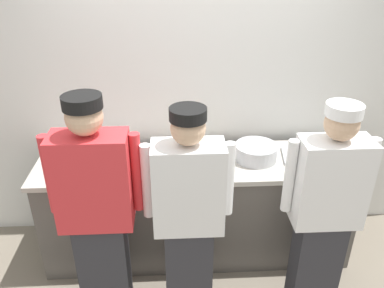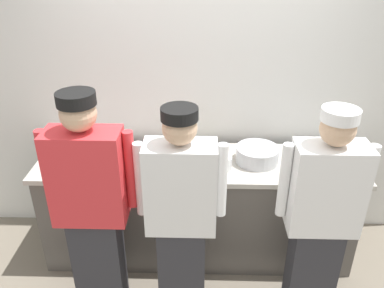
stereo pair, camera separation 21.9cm
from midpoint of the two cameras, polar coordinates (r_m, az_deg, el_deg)
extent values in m
plane|color=slate|center=(3.45, -0.71, -19.00)|extent=(9.00, 9.00, 0.00)
cube|color=silver|center=(3.36, -1.43, 9.01)|extent=(4.08, 0.10, 2.88)
cube|color=#56514C|center=(3.42, -1.00, -9.58)|extent=(2.55, 0.61, 0.89)
cube|color=#B7B2A8|center=(3.16, -1.07, -2.85)|extent=(2.60, 0.66, 0.04)
cube|color=#2D2D33|center=(3.04, -14.72, -17.15)|extent=(0.34, 0.20, 0.83)
cube|color=red|center=(2.59, -16.64, -5.32)|extent=(0.48, 0.24, 0.65)
cylinder|color=red|center=(2.68, -22.30, -4.26)|extent=(0.07, 0.07, 0.56)
cylinder|color=red|center=(2.55, -10.52, -4.18)|extent=(0.07, 0.07, 0.56)
sphere|color=tan|center=(2.39, -18.05, 3.70)|extent=(0.22, 0.22, 0.22)
cylinder|color=black|center=(2.35, -18.39, 5.82)|extent=(0.23, 0.23, 0.08)
cube|color=#2D2D33|center=(2.97, -2.69, -17.86)|extent=(0.33, 0.20, 0.79)
cube|color=white|center=(2.52, -3.04, -6.48)|extent=(0.46, 0.24, 0.62)
cylinder|color=white|center=(2.55, -9.05, -5.50)|extent=(0.07, 0.07, 0.53)
cylinder|color=white|center=(2.55, 2.93, -5.22)|extent=(0.07, 0.07, 0.53)
sphere|color=tan|center=(2.31, -3.30, 2.29)|extent=(0.21, 0.21, 0.21)
cylinder|color=black|center=(2.27, -3.36, 4.36)|extent=(0.22, 0.22, 0.07)
cube|color=#2D2D33|center=(3.12, 15.51, -16.44)|extent=(0.33, 0.20, 0.79)
cube|color=white|center=(2.69, 17.37, -5.46)|extent=(0.46, 0.24, 0.62)
cylinder|color=white|center=(2.63, 11.74, -4.72)|extent=(0.07, 0.07, 0.53)
cylinder|color=white|center=(2.80, 22.29, -4.16)|extent=(0.07, 0.07, 0.53)
sphere|color=tan|center=(2.49, 18.71, 2.76)|extent=(0.21, 0.21, 0.21)
cylinder|color=white|center=(2.46, 19.02, 4.68)|extent=(0.22, 0.22, 0.07)
cylinder|color=white|center=(3.12, -13.03, -3.50)|extent=(0.23, 0.23, 0.01)
cylinder|color=white|center=(3.12, -13.05, -3.31)|extent=(0.23, 0.23, 0.01)
cylinder|color=white|center=(3.11, -13.08, -3.12)|extent=(0.23, 0.23, 0.01)
cylinder|color=white|center=(3.10, -13.10, -2.93)|extent=(0.23, 0.23, 0.01)
cylinder|color=white|center=(3.10, -13.12, -2.74)|extent=(0.23, 0.23, 0.01)
cylinder|color=white|center=(3.09, -13.15, -2.55)|extent=(0.23, 0.23, 0.01)
cylinder|color=white|center=(3.09, -13.17, -2.36)|extent=(0.23, 0.23, 0.01)
cylinder|color=white|center=(3.20, -5.86, -2.03)|extent=(0.23, 0.23, 0.01)
cylinder|color=white|center=(3.20, -5.87, -1.84)|extent=(0.23, 0.23, 0.01)
cylinder|color=white|center=(3.19, -5.88, -1.66)|extent=(0.23, 0.23, 0.01)
cylinder|color=white|center=(3.19, -5.89, -1.47)|extent=(0.23, 0.23, 0.01)
cylinder|color=white|center=(3.18, -5.90, -1.28)|extent=(0.23, 0.23, 0.01)
cylinder|color=white|center=(3.18, -5.91, -1.09)|extent=(0.23, 0.23, 0.01)
cylinder|color=white|center=(3.17, -5.92, -0.90)|extent=(0.23, 0.23, 0.01)
cylinder|color=white|center=(3.16, -5.93, -0.71)|extent=(0.23, 0.23, 0.01)
cylinder|color=#B7BABF|center=(3.18, 7.38, -1.20)|extent=(0.34, 0.34, 0.13)
cube|color=#B7BABF|center=(3.30, 15.24, -1.87)|extent=(0.50, 0.35, 0.02)
cylinder|color=#E5E066|center=(3.24, -2.37, -0.19)|extent=(0.05, 0.05, 0.14)
cone|color=#E5E066|center=(3.20, -2.40, 1.22)|extent=(0.05, 0.05, 0.04)
cylinder|color=white|center=(3.32, -9.23, -0.81)|extent=(0.10, 0.10, 0.05)
cylinder|color=#5B932D|center=(3.31, -9.25, -0.56)|extent=(0.09, 0.09, 0.01)
cylinder|color=white|center=(2.99, -3.57, -4.00)|extent=(0.10, 0.10, 0.04)
cylinder|color=gold|center=(2.98, -3.58, -3.80)|extent=(0.08, 0.08, 0.01)
cylinder|color=white|center=(3.35, -18.70, -1.77)|extent=(0.11, 0.11, 0.04)
cylinder|color=gold|center=(3.34, -18.74, -1.54)|extent=(0.09, 0.09, 0.01)
cylinder|color=white|center=(3.04, 3.06, -2.68)|extent=(0.09, 0.09, 0.10)
cube|color=#B7BABF|center=(3.24, 1.95, -1.54)|extent=(0.19, 0.03, 0.01)
cube|color=black|center=(3.23, -0.43, -1.54)|extent=(0.09, 0.03, 0.02)
camera|label=1|loc=(0.11, -92.06, -1.07)|focal=36.54mm
camera|label=2|loc=(0.11, 87.94, 1.07)|focal=36.54mm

